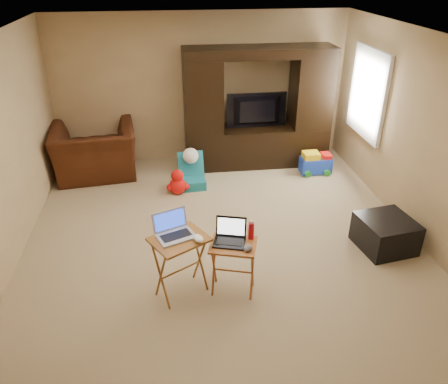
{
  "coord_description": "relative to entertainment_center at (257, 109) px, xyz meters",
  "views": [
    {
      "loc": [
        -0.61,
        -4.68,
        3.24
      ],
      "look_at": [
        0.0,
        -0.2,
        0.8
      ],
      "focal_mm": 35.0,
      "sensor_mm": 36.0,
      "label": 1
    }
  ],
  "objects": [
    {
      "name": "floor",
      "position": [
        -0.9,
        -2.28,
        -1.0
      ],
      "size": [
        5.5,
        5.5,
        0.0
      ],
      "primitive_type": "plane",
      "color": "tan",
      "rests_on": "ground"
    },
    {
      "name": "ceiling",
      "position": [
        -0.9,
        -2.28,
        1.5
      ],
      "size": [
        5.5,
        5.5,
        0.0
      ],
      "primitive_type": "plane",
      "rotation": [
        3.14,
        0.0,
        0.0
      ],
      "color": "silver",
      "rests_on": "ground"
    },
    {
      "name": "wall_back",
      "position": [
        -0.9,
        0.47,
        0.25
      ],
      "size": [
        5.0,
        0.0,
        5.0
      ],
      "primitive_type": "plane",
      "rotation": [
        1.57,
        0.0,
        0.0
      ],
      "color": "tan",
      "rests_on": "ground"
    },
    {
      "name": "wall_front",
      "position": [
        -0.9,
        -5.03,
        0.25
      ],
      "size": [
        5.0,
        0.0,
        5.0
      ],
      "primitive_type": "plane",
      "rotation": [
        -1.57,
        0.0,
        0.0
      ],
      "color": "tan",
      "rests_on": "ground"
    },
    {
      "name": "wall_right",
      "position": [
        1.6,
        -2.28,
        0.25
      ],
      "size": [
        0.0,
        5.5,
        5.5
      ],
      "primitive_type": "plane",
      "rotation": [
        1.57,
        0.0,
        -1.57
      ],
      "color": "tan",
      "rests_on": "ground"
    },
    {
      "name": "window_pane",
      "position": [
        1.58,
        -0.73,
        0.4
      ],
      "size": [
        0.0,
        1.2,
        1.2
      ],
      "primitive_type": "plane",
      "rotation": [
        1.57,
        0.0,
        -1.57
      ],
      "color": "white",
      "rests_on": "ground"
    },
    {
      "name": "window_frame",
      "position": [
        1.56,
        -0.73,
        0.4
      ],
      "size": [
        0.06,
        1.14,
        1.34
      ],
      "primitive_type": "cube",
      "color": "white",
      "rests_on": "ground"
    },
    {
      "name": "entertainment_center",
      "position": [
        0.0,
        0.0,
        0.0
      ],
      "size": [
        2.45,
        0.63,
        2.0
      ],
      "primitive_type": "cube",
      "rotation": [
        0.0,
        0.0,
        -0.01
      ],
      "color": "black",
      "rests_on": "floor"
    },
    {
      "name": "television",
      "position": [
        0.0,
        -0.04,
        -0.04
      ],
      "size": [
        1.02,
        0.15,
        0.58
      ],
      "primitive_type": "imported",
      "rotation": [
        0.0,
        0.0,
        3.16
      ],
      "color": "black",
      "rests_on": "entertainment_center"
    },
    {
      "name": "recliner",
      "position": [
        -2.72,
        -0.13,
        -0.58
      ],
      "size": [
        1.42,
        1.28,
        0.85
      ],
      "primitive_type": "imported",
      "rotation": [
        0.0,
        0.0,
        3.25
      ],
      "color": "#47210F",
      "rests_on": "floor"
    },
    {
      "name": "child_rocker",
      "position": [
        -1.18,
        -0.76,
        -0.73
      ],
      "size": [
        0.44,
        0.49,
        0.54
      ],
      "primitive_type": null,
      "rotation": [
        0.0,
        0.0,
        0.07
      ],
      "color": "#197589",
      "rests_on": "floor"
    },
    {
      "name": "plush_toy",
      "position": [
        -1.41,
        -0.95,
        -0.8
      ],
      "size": [
        0.36,
        0.3,
        0.4
      ],
      "primitive_type": null,
      "color": "red",
      "rests_on": "floor"
    },
    {
      "name": "push_toy",
      "position": [
        0.92,
        -0.53,
        -0.81
      ],
      "size": [
        0.52,
        0.37,
        0.39
      ],
      "primitive_type": null,
      "rotation": [
        0.0,
        0.0,
        -0.0
      ],
      "color": "blue",
      "rests_on": "floor"
    },
    {
      "name": "ottoman",
      "position": [
        1.1,
        -2.73,
        -0.8
      ],
      "size": [
        0.71,
        0.71,
        0.4
      ],
      "primitive_type": "cube",
      "rotation": [
        0.0,
        0.0,
        0.15
      ],
      "color": "black",
      "rests_on": "floor"
    },
    {
      "name": "tray_table_left",
      "position": [
        -1.47,
        -3.24,
        -0.64
      ],
      "size": [
        0.69,
        0.65,
        0.71
      ],
      "primitive_type": "cube",
      "rotation": [
        0.0,
        0.0,
        0.52
      ],
      "color": "#995E25",
      "rests_on": "floor"
    },
    {
      "name": "tray_table_right",
      "position": [
        -0.91,
        -3.28,
        -0.69
      ],
      "size": [
        0.57,
        0.5,
        0.62
      ],
      "primitive_type": "cube",
      "rotation": [
        0.0,
        0.0,
        -0.3
      ],
      "color": "#A56628",
      "rests_on": "floor"
    },
    {
      "name": "laptop_left",
      "position": [
        -1.5,
        -3.21,
        -0.17
      ],
      "size": [
        0.46,
        0.42,
        0.24
      ],
      "primitive_type": "cube",
      "rotation": [
        0.0,
        0.0,
        0.38
      ],
      "color": "#B7B6BB",
      "rests_on": "tray_table_left"
    },
    {
      "name": "laptop_right",
      "position": [
        -0.95,
        -3.26,
        -0.26
      ],
      "size": [
        0.39,
        0.35,
        0.24
      ],
      "primitive_type": "cube",
      "rotation": [
        0.0,
        0.0,
        -0.29
      ],
      "color": "black",
      "rests_on": "tray_table_right"
    },
    {
      "name": "mouse_left",
      "position": [
        -1.28,
        -3.31,
        -0.26
      ],
      "size": [
        0.13,
        0.17,
        0.06
      ],
      "primitive_type": "ellipsoid",
      "rotation": [
        0.0,
        0.0,
        0.32
      ],
      "color": "white",
      "rests_on": "tray_table_left"
    },
    {
      "name": "mouse_right",
      "position": [
        -0.78,
        -3.4,
        -0.36
      ],
      "size": [
        0.11,
        0.14,
        0.05
      ],
      "primitive_type": "ellipsoid",
      "rotation": [
        0.0,
        0.0,
        -0.27
      ],
      "color": "#46454B",
      "rests_on": "tray_table_right"
    },
    {
      "name": "water_bottle",
      "position": [
        -0.71,
        -3.2,
        -0.29
      ],
      "size": [
        0.06,
        0.06,
        0.19
      ],
      "primitive_type": "cylinder",
      "color": "red",
      "rests_on": "tray_table_right"
    }
  ]
}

